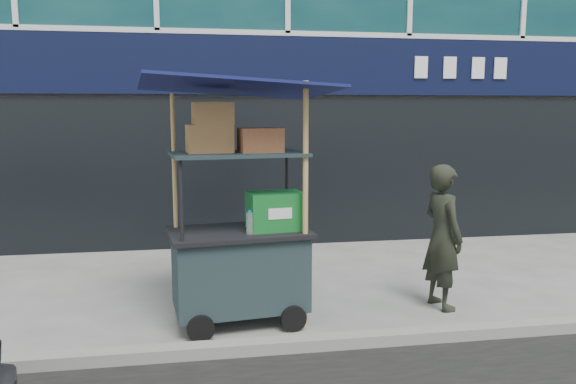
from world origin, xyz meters
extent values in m
plane|color=slate|center=(0.00, 0.00, 0.00)|extent=(80.00, 80.00, 0.00)
cube|color=gray|center=(0.00, -0.20, 0.06)|extent=(80.00, 0.18, 0.12)
cube|color=black|center=(0.00, 3.86, 2.90)|extent=(15.68, 0.06, 0.90)
cube|color=black|center=(0.00, 3.90, 1.20)|extent=(15.68, 0.04, 2.40)
cube|color=#1A2A2D|center=(-1.05, 0.60, 0.55)|extent=(1.42, 0.93, 0.78)
cylinder|color=black|center=(-1.46, 0.14, 0.13)|extent=(0.27, 0.09, 0.27)
cylinder|color=black|center=(-0.54, 0.25, 0.13)|extent=(0.27, 0.09, 0.27)
cube|color=black|center=(-1.05, 0.60, 0.97)|extent=(1.51, 1.03, 0.04)
cylinder|color=black|center=(-1.62, 0.20, 1.36)|extent=(0.04, 0.04, 0.83)
cylinder|color=black|center=(-0.41, 0.34, 1.36)|extent=(0.04, 0.04, 0.83)
cylinder|color=black|center=(-1.70, 0.86, 1.36)|extent=(0.04, 0.04, 0.83)
cylinder|color=black|center=(-0.49, 1.01, 1.36)|extent=(0.04, 0.04, 0.83)
cube|color=#1A2A2D|center=(-1.05, 0.60, 1.78)|extent=(1.42, 0.93, 0.03)
cylinder|color=#A37D49|center=(-0.41, 0.34, 1.25)|extent=(0.06, 0.06, 2.50)
cylinder|color=#A37D49|center=(-1.70, 0.86, 1.19)|extent=(0.05, 0.05, 2.39)
cube|color=#0C1443|center=(-1.05, 0.60, 2.44)|extent=(2.04, 1.55, 0.22)
cube|color=#0E5817|center=(-0.67, 0.59, 1.18)|extent=(0.60, 0.45, 0.39)
cylinder|color=silver|center=(-0.96, 0.39, 1.10)|extent=(0.08, 0.08, 0.22)
cylinder|color=blue|center=(-0.96, 0.39, 1.22)|extent=(0.04, 0.04, 0.02)
cube|color=brown|center=(-1.33, 0.62, 1.93)|extent=(0.48, 0.38, 0.28)
cube|color=olive|center=(-0.82, 0.57, 1.91)|extent=(0.46, 0.36, 0.24)
cube|color=brown|center=(-1.30, 0.61, 2.18)|extent=(0.42, 0.33, 0.22)
imported|color=black|center=(1.23, 0.69, 0.81)|extent=(0.49, 0.66, 1.63)
camera|label=1|loc=(-1.48, -5.07, 2.23)|focal=35.00mm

